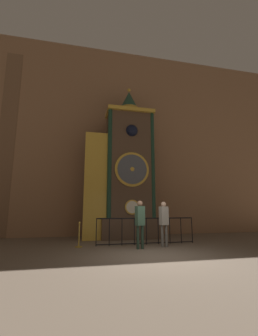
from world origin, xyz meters
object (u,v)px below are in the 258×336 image
at_px(stanchion_post, 79,239).
at_px(clock_tower, 122,172).
at_px(visitor_near, 140,219).
at_px(visitor_far, 164,219).

bearing_deg(stanchion_post, clock_tower, 46.68).
bearing_deg(stanchion_post, visitor_near, -22.41).
relative_size(visitor_far, stanchion_post, 1.81).
xyz_separation_m(visitor_near, visitor_far, (1.10, 0.25, -0.02)).
height_order(clock_tower, visitor_far, clock_tower).
xyz_separation_m(clock_tower, visitor_near, (0.08, -3.31, -2.40)).
distance_m(clock_tower, visitor_near, 4.09).
bearing_deg(clock_tower, stanchion_post, -133.32).
height_order(clock_tower, visitor_near, clock_tower).
bearing_deg(visitor_far, stanchion_post, 152.99).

